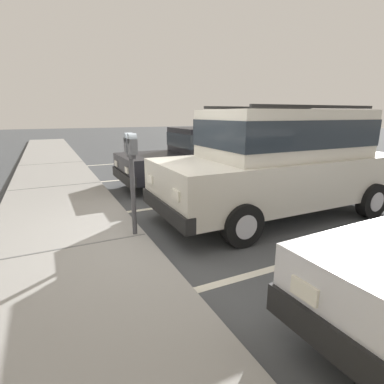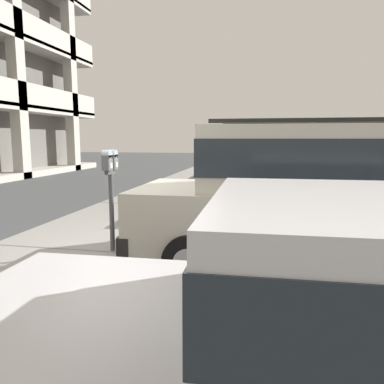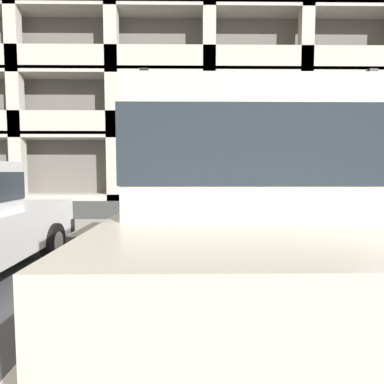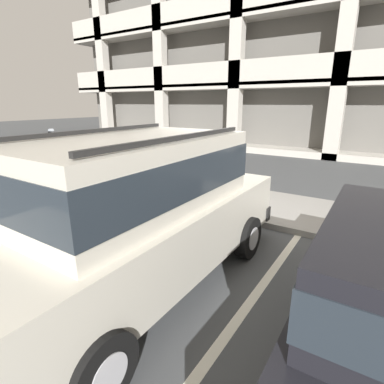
# 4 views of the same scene
# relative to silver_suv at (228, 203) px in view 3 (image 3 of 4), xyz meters

# --- Properties ---
(ground_plane) EXTENTS (80.00, 80.00, 0.10)m
(ground_plane) POSITION_rel_silver_suv_xyz_m (-0.11, 2.50, -1.14)
(ground_plane) COLOR #444749
(sidewalk) EXTENTS (40.00, 2.20, 0.12)m
(sidewalk) POSITION_rel_silver_suv_xyz_m (-0.11, 3.80, -1.03)
(sidewalk) COLOR gray
(sidewalk) RESTS_ON ground_plane
(parking_stall_lines) EXTENTS (12.28, 4.80, 0.01)m
(parking_stall_lines) POSITION_rel_silver_suv_xyz_m (1.41, 1.10, -1.08)
(parking_stall_lines) COLOR silver
(parking_stall_lines) RESTS_ON ground_plane
(silver_suv) EXTENTS (2.04, 4.79, 2.03)m
(silver_suv) POSITION_rel_silver_suv_xyz_m (0.00, 0.00, 0.00)
(silver_suv) COLOR beige
(silver_suv) RESTS_ON ground_plane
(parking_meter_near) EXTENTS (0.35, 0.12, 1.52)m
(parking_meter_near) POSITION_rel_silver_suv_xyz_m (-0.03, 2.85, 0.16)
(parking_meter_near) COLOR #47474C
(parking_meter_near) RESTS_ON sidewalk
(parking_garage) EXTENTS (32.00, 10.00, 13.25)m
(parking_garage) POSITION_rel_silver_suv_xyz_m (0.55, 16.51, 4.95)
(parking_garage) COLOR #64625C
(parking_garage) RESTS_ON ground_plane
(fire_hydrant) EXTENTS (0.30, 0.30, 0.70)m
(fire_hydrant) POSITION_rel_silver_suv_xyz_m (-3.99, 3.15, -0.62)
(fire_hydrant) COLOR gold
(fire_hydrant) RESTS_ON sidewalk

